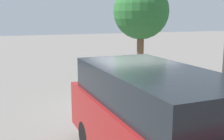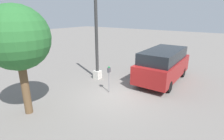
% 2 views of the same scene
% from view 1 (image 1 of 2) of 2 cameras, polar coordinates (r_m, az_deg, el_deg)
% --- Properties ---
extents(ground_plane, '(80.00, 80.00, 0.00)m').
position_cam_1_polar(ground_plane, '(9.51, 4.17, -7.97)').
color(ground_plane, slate).
extents(parking_meter_near, '(0.21, 0.13, 1.50)m').
position_cam_1_polar(parking_meter_near, '(9.23, 7.60, -1.46)').
color(parking_meter_near, gray).
rests_on(parking_meter_near, ground).
extents(parked_van, '(5.01, 2.11, 2.08)m').
position_cam_1_polar(parked_van, '(5.54, 8.70, -9.76)').
color(parked_van, maroon).
rests_on(parked_van, ground).
extents(street_tree, '(2.56, 2.56, 4.57)m').
position_cam_1_polar(street_tree, '(13.12, 5.91, 11.66)').
color(street_tree, brown).
rests_on(street_tree, ground).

